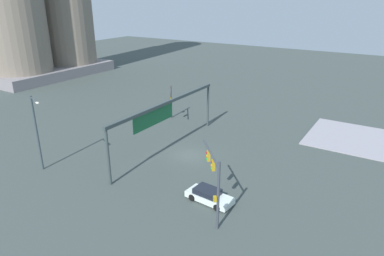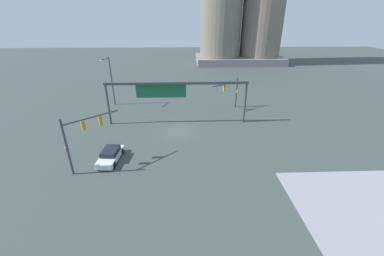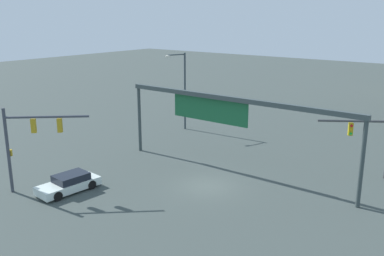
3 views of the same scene
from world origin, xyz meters
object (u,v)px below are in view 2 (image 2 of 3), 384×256
object	(u,v)px
streetlamp_curved_arm	(111,78)
traffic_signal_near_corner	(231,90)
sedan_car_approaching	(110,155)
traffic_signal_opposite_side	(80,134)

from	to	relation	value
streetlamp_curved_arm	traffic_signal_near_corner	bearing A→B (deg)	101.38
streetlamp_curved_arm	sedan_car_approaching	bearing A→B (deg)	31.50
traffic_signal_opposite_side	traffic_signal_near_corner	bearing A→B (deg)	1.54
traffic_signal_near_corner	streetlamp_curved_arm	bearing A→B (deg)	-40.85
traffic_signal_opposite_side	streetlamp_curved_arm	xyz separation A→B (m)	(-2.07, 19.38, 0.72)
traffic_signal_opposite_side	streetlamp_curved_arm	world-z (taller)	streetlamp_curved_arm
traffic_signal_near_corner	traffic_signal_opposite_side	distance (m)	24.60
sedan_car_approaching	traffic_signal_opposite_side	bearing A→B (deg)	-47.87
traffic_signal_opposite_side	sedan_car_approaching	world-z (taller)	traffic_signal_opposite_side
traffic_signal_near_corner	streetlamp_curved_arm	size ratio (longest dim) A/B	0.62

